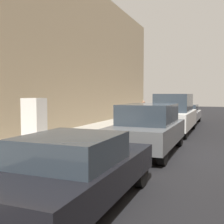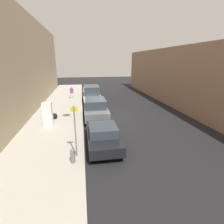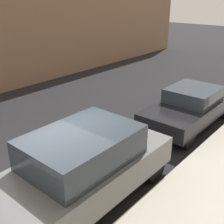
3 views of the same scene
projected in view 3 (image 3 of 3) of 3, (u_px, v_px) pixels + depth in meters
ground_plane at (56, 184)px, 7.21m from camera, size 80.00×80.00×0.00m
parked_sedan_dark at (190, 106)px, 10.19m from camera, size 1.80×4.30×1.39m
parked_suv_gray at (83, 166)px, 6.35m from camera, size 1.98×4.57×1.76m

